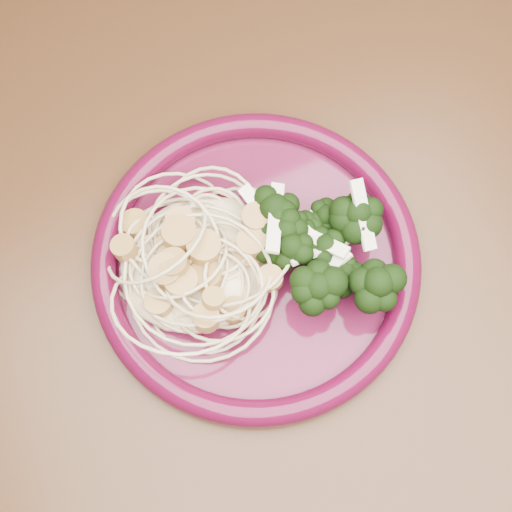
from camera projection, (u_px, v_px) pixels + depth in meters
name	position (u px, v px, depth m)	size (l,w,h in m)	color
dining_table	(262.00, 332.00, 0.69)	(1.20, 0.80, 0.75)	#472814
dinner_plate	(256.00, 260.00, 0.60)	(0.36, 0.36, 0.02)	#500F2A
spaghetti_pile	(200.00, 259.00, 0.59)	(0.14, 0.12, 0.03)	beige
scallop_cluster	(196.00, 242.00, 0.55)	(0.13, 0.13, 0.04)	#C39346
broccoli_pile	(326.00, 247.00, 0.58)	(0.09, 0.15, 0.05)	black
onion_garnish	(330.00, 233.00, 0.55)	(0.06, 0.09, 0.06)	white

